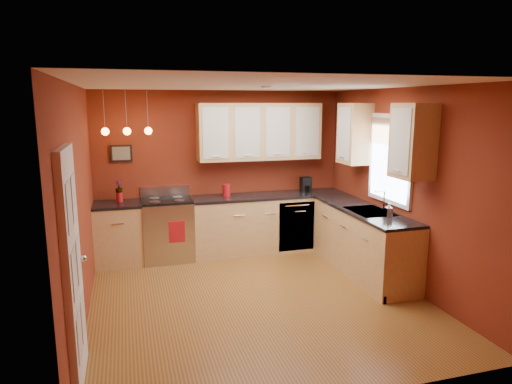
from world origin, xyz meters
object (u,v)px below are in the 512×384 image
object	(u,v)px
red_canister	(227,191)
coffee_maker	(306,185)
gas_range	(168,229)
soap_pump	(389,210)
sink	(370,213)

from	to	relation	value
red_canister	coffee_maker	distance (m)	1.38
gas_range	soap_pump	world-z (taller)	soap_pump
gas_range	sink	bearing A→B (deg)	-29.78
soap_pump	gas_range	bearing A→B (deg)	145.44
coffee_maker	sink	bearing A→B (deg)	-80.32
gas_range	soap_pump	distance (m)	3.31
red_canister	soap_pump	size ratio (longest dim) A/B	1.06
coffee_maker	soap_pump	world-z (taller)	coffee_maker
red_canister	sink	bearing A→B (deg)	-41.98
coffee_maker	soap_pump	distance (m)	1.97
gas_range	red_canister	bearing A→B (deg)	0.65
sink	soap_pump	distance (m)	0.38
gas_range	sink	world-z (taller)	sink
sink	coffee_maker	size ratio (longest dim) A/B	2.91
red_canister	soap_pump	bearing A→B (deg)	-46.84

